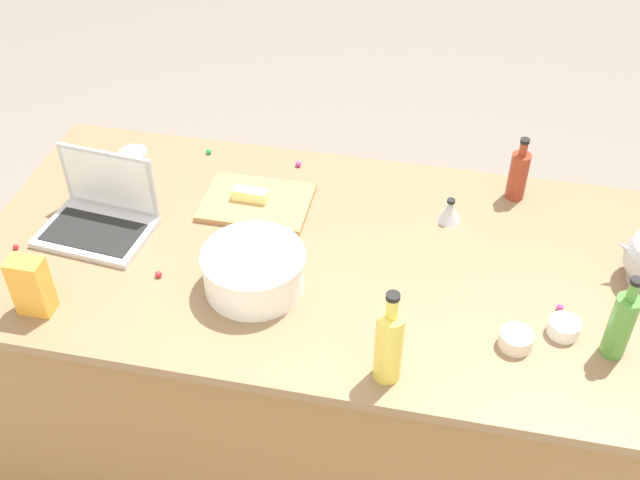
# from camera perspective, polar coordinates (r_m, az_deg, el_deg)

# --- Properties ---
(ground_plane) EXTENTS (12.00, 12.00, 0.00)m
(ground_plane) POSITION_cam_1_polar(r_m,az_deg,el_deg) (2.88, -0.00, -14.48)
(ground_plane) COLOR slate
(island_counter) EXTENTS (1.97, 0.99, 0.90)m
(island_counter) POSITION_cam_1_polar(r_m,az_deg,el_deg) (2.52, -0.00, -8.62)
(island_counter) COLOR olive
(island_counter) RESTS_ON ground
(laptop) EXTENTS (0.33, 0.26, 0.22)m
(laptop) POSITION_cam_1_polar(r_m,az_deg,el_deg) (2.35, -15.85, 1.80)
(laptop) COLOR #B7B7BC
(laptop) RESTS_ON island_counter
(mixing_bowl_large) EXTENTS (0.28, 0.28, 0.12)m
(mixing_bowl_large) POSITION_cam_1_polar(r_m,az_deg,el_deg) (2.07, -4.90, -2.16)
(mixing_bowl_large) COLOR white
(mixing_bowl_large) RESTS_ON island_counter
(bottle_oil) EXTENTS (0.07, 0.07, 0.27)m
(bottle_oil) POSITION_cam_1_polar(r_m,az_deg,el_deg) (1.82, 5.08, -7.63)
(bottle_oil) COLOR #DBC64C
(bottle_oil) RESTS_ON island_counter
(bottle_olive) EXTENTS (0.06, 0.06, 0.25)m
(bottle_olive) POSITION_cam_1_polar(r_m,az_deg,el_deg) (2.00, 21.23, -5.78)
(bottle_olive) COLOR #4C8C38
(bottle_olive) RESTS_ON island_counter
(bottle_soy) EXTENTS (0.06, 0.06, 0.21)m
(bottle_soy) POSITION_cam_1_polar(r_m,az_deg,el_deg) (2.43, 14.36, 4.71)
(bottle_soy) COLOR maroon
(bottle_soy) RESTS_ON island_counter
(cutting_board) EXTENTS (0.32, 0.24, 0.02)m
(cutting_board) POSITION_cam_1_polar(r_m,az_deg,el_deg) (2.38, -4.68, 2.76)
(cutting_board) COLOR #AD7F4C
(cutting_board) RESTS_ON island_counter
(butter_stick_left) EXTENTS (0.11, 0.04, 0.04)m
(butter_stick_left) POSITION_cam_1_polar(r_m,az_deg,el_deg) (2.36, -5.15, 3.33)
(butter_stick_left) COLOR #F4E58C
(butter_stick_left) RESTS_ON cutting_board
(ramekin_small) EXTENTS (0.08, 0.08, 0.04)m
(ramekin_small) POSITION_cam_1_polar(r_m,az_deg,el_deg) (2.06, 17.48, -6.15)
(ramekin_small) COLOR white
(ramekin_small) RESTS_ON island_counter
(ramekin_medium) EXTENTS (0.08, 0.08, 0.04)m
(ramekin_medium) POSITION_cam_1_polar(r_m,az_deg,el_deg) (2.00, 14.19, -7.10)
(ramekin_medium) COLOR beige
(ramekin_medium) RESTS_ON island_counter
(ramekin_wide) EXTENTS (0.09, 0.09, 0.04)m
(ramekin_wide) POSITION_cam_1_polar(r_m,az_deg,el_deg) (2.61, -13.51, 5.92)
(ramekin_wide) COLOR beige
(ramekin_wide) RESTS_ON island_counter
(kitchen_timer) EXTENTS (0.07, 0.07, 0.08)m
(kitchen_timer) POSITION_cam_1_polar(r_m,az_deg,el_deg) (2.33, 9.51, 2.13)
(kitchen_timer) COLOR #B2B2B7
(kitchen_timer) RESTS_ON island_counter
(candy_bag) EXTENTS (0.09, 0.06, 0.17)m
(candy_bag) POSITION_cam_1_polar(r_m,az_deg,el_deg) (2.12, -20.45, -3.18)
(candy_bag) COLOR gold
(candy_bag) RESTS_ON island_counter
(candy_0) EXTENTS (0.02, 0.02, 0.02)m
(candy_0) POSITION_cam_1_polar(r_m,az_deg,el_deg) (2.17, -11.78, -2.48)
(candy_0) COLOR red
(candy_0) RESTS_ON island_counter
(candy_1) EXTENTS (0.02, 0.02, 0.02)m
(candy_1) POSITION_cam_1_polar(r_m,az_deg,el_deg) (2.38, -21.44, -0.46)
(candy_1) COLOR red
(candy_1) RESTS_ON island_counter
(candy_2) EXTENTS (0.02, 0.02, 0.02)m
(candy_2) POSITION_cam_1_polar(r_m,az_deg,el_deg) (2.62, -8.18, 6.45)
(candy_2) COLOR green
(candy_2) RESTS_ON island_counter
(candy_3) EXTENTS (0.01, 0.01, 0.01)m
(candy_3) POSITION_cam_1_polar(r_m,az_deg,el_deg) (2.54, -17.06, 3.72)
(candy_3) COLOR blue
(candy_3) RESTS_ON island_counter
(candy_4) EXTENTS (0.02, 0.02, 0.02)m
(candy_4) POSITION_cam_1_polar(r_m,az_deg,el_deg) (2.53, -1.60, 5.60)
(candy_4) COLOR #CC3399
(candy_4) RESTS_ON island_counter
(candy_5) EXTENTS (0.02, 0.02, 0.02)m
(candy_5) POSITION_cam_1_polar(r_m,az_deg,el_deg) (2.13, 17.21, -4.76)
(candy_5) COLOR #CC3399
(candy_5) RESTS_ON island_counter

